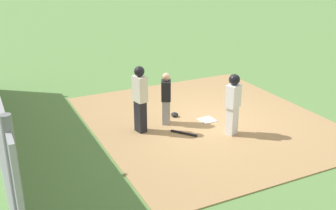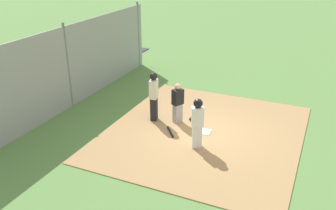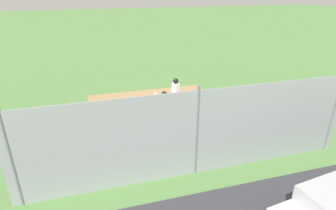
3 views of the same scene
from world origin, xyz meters
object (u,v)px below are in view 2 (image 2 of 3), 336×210
home_plate (204,132)px  baseball_bat (170,132)px  catcher (178,103)px  runner (198,120)px  catcher_mask (192,119)px  umpire (154,95)px

home_plate → baseball_bat: size_ratio=0.58×
catcher → runner: size_ratio=0.89×
baseball_bat → catcher_mask: 1.25m
umpire → catcher_mask: umpire is taller
baseball_bat → home_plate: bearing=-101.0°
home_plate → catcher_mask: size_ratio=1.83×
home_plate → catcher_mask: 0.98m
home_plate → umpire: bearing=-94.4°
home_plate → catcher: size_ratio=0.30×
home_plate → runner: (1.06, 0.11, 0.94)m
catcher → umpire: umpire is taller
home_plate → umpire: umpire is taller
catcher → catcher_mask: 0.89m
home_plate → runner: 1.43m
catcher → catcher_mask: (-0.33, 0.44, -0.70)m
catcher → baseball_bat: bearing=-56.6°
umpire → baseball_bat: 1.51m
home_plate → catcher_mask: bearing=-133.3°
umpire → catcher_mask: (-0.51, 1.30, -0.91)m
catcher → baseball_bat: catcher is taller
catcher_mask → baseball_bat: bearing=-15.6°
home_plate → baseball_bat: bearing=-63.1°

